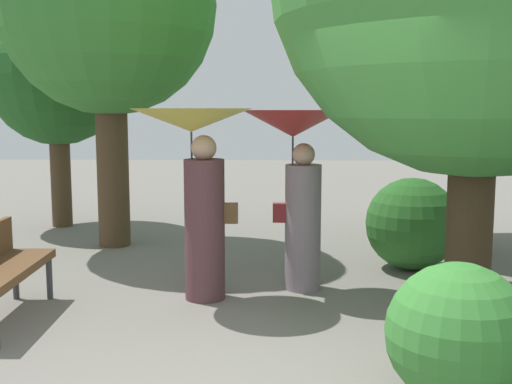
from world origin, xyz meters
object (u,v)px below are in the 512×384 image
Objects in this scene: tree_near_left at (56,64)px; person_left at (197,166)px; person_right at (297,164)px; tree_near_right at (472,41)px.

person_left is at bearing -55.32° from tree_near_left.
tree_near_right is (2.43, 2.23, 1.47)m from person_right.
person_right is 3.61m from tree_near_right.
tree_near_left is 0.88× the size of tree_near_right.
tree_near_right reaches higher than tree_near_left.
tree_near_left is (-2.71, 3.91, 1.27)m from person_left.
tree_near_right is at bearing -49.35° from person_right.
person_right is 0.48× the size of tree_near_left.
person_left is at bearing -142.81° from tree_near_right.
person_left is at bearing 108.77° from person_right.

